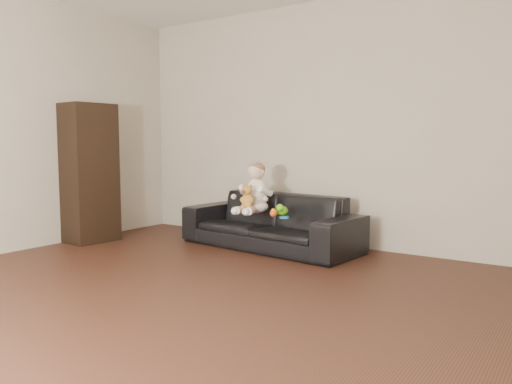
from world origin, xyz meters
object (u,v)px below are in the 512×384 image
Objects in this scene: sofa at (270,221)px; toy_rattle at (273,213)px; toy_green at (282,211)px; baby at (255,191)px; toy_blue_disc at (284,217)px; teddy_bear at (247,197)px; cabinet at (90,173)px.

sofa reaches higher than toy_rattle.
toy_green reaches higher than toy_rattle.
baby is 0.39m from toy_rattle.
toy_green reaches higher than toy_blue_disc.
baby reaches higher than toy_blue_disc.
sofa reaches higher than toy_green.
sofa is 19.20× the size of toy_blue_disc.
sofa is 0.33m from toy_rattle.
sofa is 0.40m from teddy_bear.
teddy_bear reaches higher than sofa.
toy_blue_disc is (0.13, -0.00, -0.03)m from toy_rattle.
cabinet reaches higher than sofa.
teddy_bear is at bearing 22.27° from cabinet.
baby is at bearing 92.61° from teddy_bear.
sofa is 0.41m from toy_blue_disc.
cabinet reaches higher than toy_blue_disc.
cabinet is at bearing -164.85° from toy_blue_disc.
toy_rattle reaches higher than toy_blue_disc.
toy_rattle is at bearing -35.16° from baby.
cabinet is 2.89× the size of baby.
sofa is 7.85× the size of teddy_bear.
toy_blue_disc is (0.43, 0.02, -0.18)m from teddy_bear.
baby is 5.27× the size of toy_blue_disc.
toy_rattle is at bearing -45.74° from sofa.
toy_green is (0.21, -0.11, 0.14)m from sofa.
teddy_bear is at bearing -175.02° from toy_rattle.
toy_green is 1.93× the size of toy_rattle.
sofa is 13.67× the size of toy_green.
cabinet reaches higher than toy_green.
toy_blue_disc is (2.16, 0.59, -0.39)m from cabinet.
teddy_bear is 1.74× the size of toy_green.
sofa is 2.08m from cabinet.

